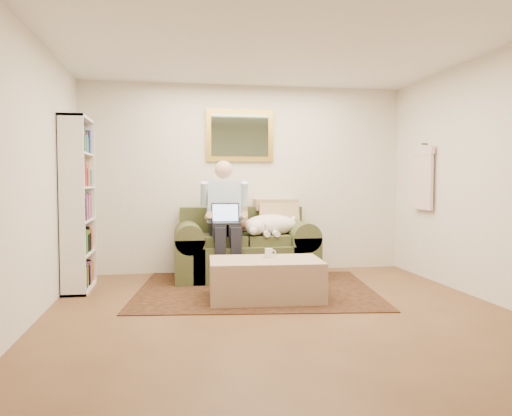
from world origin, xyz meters
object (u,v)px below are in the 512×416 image
object	(u,v)px
sleeping_dog	(271,225)
ottoman	(265,279)
laptop	(226,218)
sofa	(245,254)
seated_man	(225,221)
bookshelf	(78,204)
coffee_mug	(269,253)

from	to	relation	value
sleeping_dog	ottoman	xyz separation A→B (m)	(-0.28, -1.14, -0.48)
laptop	ottoman	distance (m)	1.20
sofa	seated_man	size ratio (longest dim) A/B	1.19
laptop	bookshelf	world-z (taller)	bookshelf
ottoman	sofa	bearing A→B (deg)	92.10
laptop	sleeping_dog	xyz separation A→B (m)	(0.60, 0.15, -0.11)
sofa	bookshelf	distance (m)	2.17
sofa	seated_man	xyz separation A→B (m)	(-0.27, -0.17, 0.45)
seated_man	laptop	distance (m)	0.08
ottoman	seated_man	bearing A→B (deg)	106.64
sleeping_dog	coffee_mug	world-z (taller)	sleeping_dog
sleeping_dog	coffee_mug	size ratio (longest dim) A/B	7.51
coffee_mug	bookshelf	size ratio (longest dim) A/B	0.05
seated_man	laptop	size ratio (longest dim) A/B	4.33
sofa	coffee_mug	bearing A→B (deg)	-84.87
laptop	sleeping_dog	distance (m)	0.63
seated_man	ottoman	xyz separation A→B (m)	(0.32, -1.07, -0.55)
sleeping_dog	bookshelf	size ratio (longest dim) A/B	0.38
laptop	bookshelf	bearing A→B (deg)	-174.49
sleeping_dog	ottoman	distance (m)	1.27
seated_man	bookshelf	distance (m)	1.77
laptop	sleeping_dog	world-z (taller)	laptop
sofa	sleeping_dog	distance (m)	0.51
sofa	coffee_mug	world-z (taller)	sofa
seated_man	sleeping_dog	bearing A→B (deg)	7.13
laptop	sofa	bearing A→B (deg)	41.02
sofa	coffee_mug	xyz separation A→B (m)	(0.10, -1.12, 0.17)
seated_man	coffee_mug	bearing A→B (deg)	-68.63
coffee_mug	bookshelf	bearing A→B (deg)	161.25
coffee_mug	bookshelf	distance (m)	2.29
seated_man	laptop	xyz separation A→B (m)	(0.00, -0.07, 0.04)
ottoman	bookshelf	size ratio (longest dim) A/B	0.59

